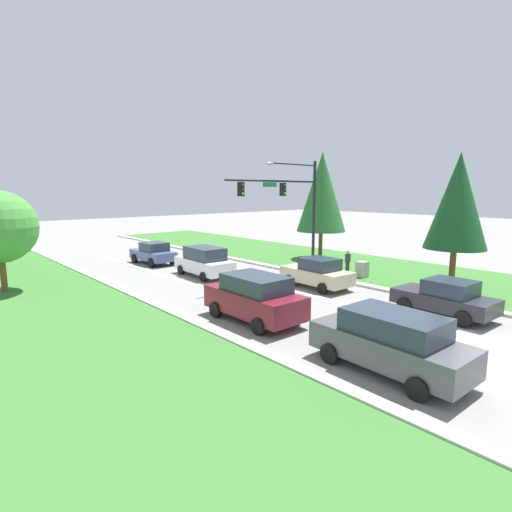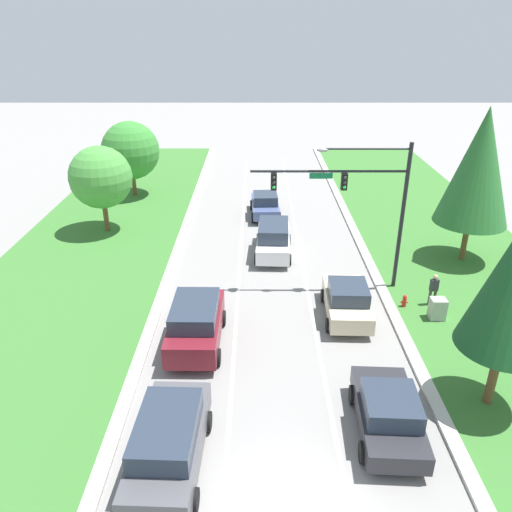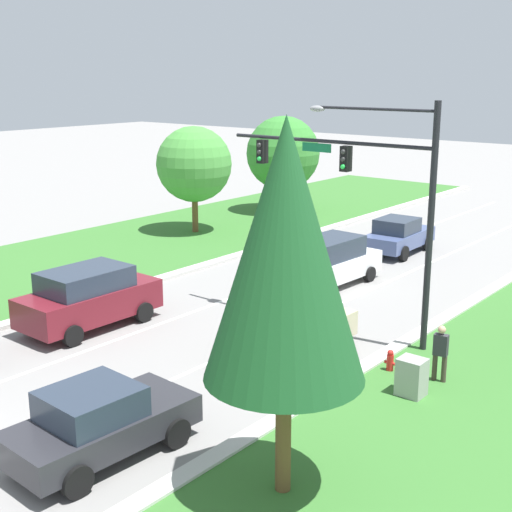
# 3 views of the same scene
# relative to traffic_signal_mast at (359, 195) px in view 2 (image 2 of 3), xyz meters

# --- Properties ---
(traffic_signal_mast) EXTENTS (7.57, 0.41, 7.59)m
(traffic_signal_mast) POSITION_rel_traffic_signal_mast_xyz_m (0.00, 0.00, 0.00)
(traffic_signal_mast) COLOR black
(traffic_signal_mast) RESTS_ON ground_plane
(champagne_sedan) EXTENTS (2.23, 4.39, 1.77)m
(champagne_sedan) POSITION_rel_traffic_signal_mast_xyz_m (-0.77, -2.88, -4.20)
(champagne_sedan) COLOR beige
(champagne_sedan) RESTS_ON ground_plane
(slate_blue_sedan) EXTENTS (2.17, 4.34, 1.70)m
(slate_blue_sedan) POSITION_rel_traffic_signal_mast_xyz_m (-4.36, 10.64, -4.21)
(slate_blue_sedan) COLOR #475684
(slate_blue_sedan) RESTS_ON ground_plane
(burgundy_suv) EXTENTS (2.32, 4.78, 2.05)m
(burgundy_suv) POSITION_rel_traffic_signal_mast_xyz_m (-7.56, -5.07, -4.01)
(burgundy_suv) COLOR maroon
(burgundy_suv) RESTS_ON ground_plane
(charcoal_sedan) EXTENTS (2.32, 4.42, 1.69)m
(charcoal_sedan) POSITION_rel_traffic_signal_mast_xyz_m (-0.62, -10.25, -4.22)
(charcoal_sedan) COLOR #28282D
(charcoal_sedan) RESTS_ON ground_plane
(white_suv) EXTENTS (2.27, 4.86, 1.97)m
(white_suv) POSITION_rel_traffic_signal_mast_xyz_m (-3.98, 4.14, -4.07)
(white_suv) COLOR white
(white_suv) RESTS_ON ground_plane
(graphite_suv) EXTENTS (2.32, 5.03, 1.93)m
(graphite_suv) POSITION_rel_traffic_signal_mast_xyz_m (-7.68, -11.63, -4.07)
(graphite_suv) COLOR #4C4C51
(graphite_suv) RESTS_ON ground_plane
(utility_cabinet) EXTENTS (0.70, 0.60, 1.10)m
(utility_cabinet) POSITION_rel_traffic_signal_mast_xyz_m (3.40, -3.16, -4.52)
(utility_cabinet) COLOR #9E9E99
(utility_cabinet) RESTS_ON ground_plane
(pedestrian) EXTENTS (0.41, 0.27, 1.69)m
(pedestrian) POSITION_rel_traffic_signal_mast_xyz_m (3.58, -1.87, -4.13)
(pedestrian) COLOR #42382D
(pedestrian) RESTS_ON ground_plane
(fire_hydrant) EXTENTS (0.34, 0.20, 0.70)m
(fire_hydrant) POSITION_rel_traffic_signal_mast_xyz_m (2.18, -2.08, -4.73)
(fire_hydrant) COLOR red
(fire_hydrant) RESTS_ON ground_plane
(conifer_near_right_tree) EXTENTS (3.99, 3.99, 8.75)m
(conifer_near_right_tree) POSITION_rel_traffic_signal_mast_xyz_m (7.02, 3.35, 0.47)
(conifer_near_right_tree) COLOR brown
(conifer_near_right_tree) RESTS_ON ground_plane
(oak_near_left_tree) EXTENTS (3.96, 3.96, 5.68)m
(oak_near_left_tree) POSITION_rel_traffic_signal_mast_xyz_m (-14.87, 7.72, -1.38)
(oak_near_left_tree) COLOR brown
(oak_near_left_tree) RESTS_ON ground_plane
(oak_far_left_tree) EXTENTS (4.43, 4.43, 5.86)m
(oak_far_left_tree) POSITION_rel_traffic_signal_mast_xyz_m (-14.70, 15.25, -1.43)
(oak_far_left_tree) COLOR brown
(oak_far_left_tree) RESTS_ON ground_plane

